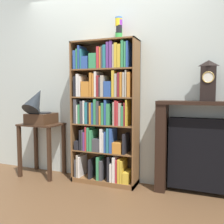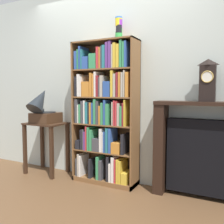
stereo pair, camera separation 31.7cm
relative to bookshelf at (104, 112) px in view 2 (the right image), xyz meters
name	(u,v)px [view 2 (the right image)]	position (x,y,z in m)	size (l,w,h in m)	color
ground_plane	(102,185)	(0.01, -0.08, -0.94)	(7.74, 6.40, 0.02)	brown
wall_back	(121,82)	(0.14, 0.20, 0.39)	(4.74, 0.08, 2.63)	beige
bookshelf	(104,112)	(0.00, 0.00, 0.00)	(0.86, 0.30, 1.83)	brown
cup_stack	(119,29)	(0.18, 0.05, 1.05)	(0.09, 0.09, 0.28)	yellow
side_table_left	(46,137)	(-0.94, -0.05, -0.39)	(0.56, 0.42, 0.74)	#382316
gramophone	(43,108)	(-0.94, -0.11, 0.03)	(0.34, 0.49, 0.55)	#472D1C
fireplace_mantel	(204,152)	(1.23, 0.05, -0.39)	(1.09, 0.25, 1.09)	black
mantel_clock	(208,80)	(1.24, 0.03, 0.39)	(0.16, 0.11, 0.45)	black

